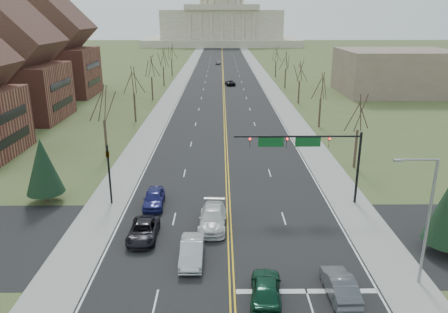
{
  "coord_description": "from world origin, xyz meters",
  "views": [
    {
      "loc": [
        -0.74,
        -26.01,
        17.74
      ],
      "look_at": [
        -0.39,
        19.1,
        3.0
      ],
      "focal_mm": 35.0,
      "sensor_mm": 36.0,
      "label": 1
    }
  ],
  "objects_px": {
    "car_nb_outer_lead": "(340,285)",
    "car_far_nb": "(230,83)",
    "signal_left": "(109,168)",
    "street_light": "(425,214)",
    "car_sb_outer_second": "(154,198)",
    "car_sb_outer_lead": "(143,231)",
    "car_nb_inner_lead": "(266,289)",
    "car_far_sb": "(218,63)",
    "signal_mast": "(307,147)",
    "car_sb_inner_lead": "(192,251)",
    "car_sb_inner_second": "(213,218)"
  },
  "relations": [
    {
      "from": "car_nb_outer_lead",
      "to": "car_sb_outer_second",
      "type": "relative_size",
      "value": 0.99
    },
    {
      "from": "car_sb_outer_lead",
      "to": "car_nb_inner_lead",
      "type": "bearing_deg",
      "value": -41.96
    },
    {
      "from": "car_sb_inner_lead",
      "to": "car_far_nb",
      "type": "bearing_deg",
      "value": 87.02
    },
    {
      "from": "car_sb_outer_second",
      "to": "car_far_sb",
      "type": "height_order",
      "value": "car_sb_outer_second"
    },
    {
      "from": "car_nb_outer_lead",
      "to": "car_far_nb",
      "type": "xyz_separation_m",
      "value": [
        -5.32,
        90.02,
        -0.1
      ]
    },
    {
      "from": "car_sb_outer_lead",
      "to": "car_far_nb",
      "type": "distance_m",
      "value": 82.66
    },
    {
      "from": "signal_left",
      "to": "car_sb_inner_lead",
      "type": "distance_m",
      "value": 13.92
    },
    {
      "from": "car_nb_outer_lead",
      "to": "car_far_sb",
      "type": "bearing_deg",
      "value": -88.2
    },
    {
      "from": "car_far_sb",
      "to": "car_nb_outer_lead",
      "type": "bearing_deg",
      "value": -84.22
    },
    {
      "from": "car_sb_outer_lead",
      "to": "car_far_nb",
      "type": "relative_size",
      "value": 1.02
    },
    {
      "from": "car_far_nb",
      "to": "signal_left",
      "type": "bearing_deg",
      "value": 72.33
    },
    {
      "from": "car_nb_outer_lead",
      "to": "signal_left",
      "type": "bearing_deg",
      "value": -40.63
    },
    {
      "from": "street_light",
      "to": "car_far_sb",
      "type": "height_order",
      "value": "street_light"
    },
    {
      "from": "car_sb_outer_second",
      "to": "car_far_nb",
      "type": "height_order",
      "value": "car_sb_outer_second"
    },
    {
      "from": "car_sb_inner_lead",
      "to": "car_far_nb",
      "type": "xyz_separation_m",
      "value": [
        4.67,
        85.63,
        -0.12
      ]
    },
    {
      "from": "signal_mast",
      "to": "car_sb_inner_second",
      "type": "height_order",
      "value": "signal_mast"
    },
    {
      "from": "street_light",
      "to": "car_far_sb",
      "type": "relative_size",
      "value": 2.25
    },
    {
      "from": "car_nb_inner_lead",
      "to": "car_sb_outer_lead",
      "type": "relative_size",
      "value": 0.98
    },
    {
      "from": "car_sb_inner_lead",
      "to": "car_far_nb",
      "type": "height_order",
      "value": "car_sb_inner_lead"
    },
    {
      "from": "car_nb_outer_lead",
      "to": "car_sb_outer_second",
      "type": "distance_m",
      "value": 20.21
    },
    {
      "from": "car_far_nb",
      "to": "car_sb_outer_second",
      "type": "bearing_deg",
      "value": 75.59
    },
    {
      "from": "car_sb_inner_lead",
      "to": "car_far_sb",
      "type": "xyz_separation_m",
      "value": [
        1.31,
        135.15,
        -0.11
      ]
    },
    {
      "from": "car_nb_inner_lead",
      "to": "car_sb_outer_lead",
      "type": "xyz_separation_m",
      "value": [
        -9.33,
        8.24,
        -0.14
      ]
    },
    {
      "from": "car_far_nb",
      "to": "car_sb_outer_lead",
      "type": "bearing_deg",
      "value": 76.15
    },
    {
      "from": "signal_left",
      "to": "car_sb_outer_lead",
      "type": "bearing_deg",
      "value": -58.72
    },
    {
      "from": "car_nb_outer_lead",
      "to": "car_sb_inner_lead",
      "type": "xyz_separation_m",
      "value": [
        -9.99,
        4.39,
        0.02
      ]
    },
    {
      "from": "car_sb_outer_second",
      "to": "car_far_nb",
      "type": "relative_size",
      "value": 0.98
    },
    {
      "from": "signal_left",
      "to": "car_nb_outer_lead",
      "type": "xyz_separation_m",
      "value": [
        18.57,
        -14.97,
        -2.92
      ]
    },
    {
      "from": "signal_mast",
      "to": "street_light",
      "type": "height_order",
      "value": "street_light"
    },
    {
      "from": "car_nb_inner_lead",
      "to": "street_light",
      "type": "bearing_deg",
      "value": -164.6
    },
    {
      "from": "car_sb_outer_lead",
      "to": "car_far_sb",
      "type": "height_order",
      "value": "car_sb_outer_lead"
    },
    {
      "from": "car_sb_inner_lead",
      "to": "car_sb_inner_second",
      "type": "relative_size",
      "value": 0.84
    },
    {
      "from": "car_nb_outer_lead",
      "to": "car_sb_outer_second",
      "type": "height_order",
      "value": "car_sb_outer_second"
    },
    {
      "from": "car_nb_outer_lead",
      "to": "car_far_nb",
      "type": "distance_m",
      "value": 90.18
    },
    {
      "from": "street_light",
      "to": "car_sb_outer_lead",
      "type": "relative_size",
      "value": 1.82
    },
    {
      "from": "car_sb_outer_lead",
      "to": "signal_mast",
      "type": "bearing_deg",
      "value": 25.51
    },
    {
      "from": "car_nb_inner_lead",
      "to": "car_sb_inner_second",
      "type": "xyz_separation_m",
      "value": [
        -3.61,
        10.3,
        0.0
      ]
    },
    {
      "from": "car_nb_outer_lead",
      "to": "car_sb_inner_second",
      "type": "relative_size",
      "value": 0.83
    },
    {
      "from": "signal_left",
      "to": "street_light",
      "type": "distance_m",
      "value": 27.78
    },
    {
      "from": "street_light",
      "to": "car_nb_inner_lead",
      "type": "distance_m",
      "value": 11.6
    },
    {
      "from": "car_nb_inner_lead",
      "to": "car_sb_inner_second",
      "type": "bearing_deg",
      "value": -65.33
    },
    {
      "from": "car_nb_inner_lead",
      "to": "car_nb_outer_lead",
      "type": "bearing_deg",
      "value": -169.92
    },
    {
      "from": "car_sb_outer_second",
      "to": "signal_mast",
      "type": "bearing_deg",
      "value": 0.25
    },
    {
      "from": "signal_mast",
      "to": "car_sb_inner_lead",
      "type": "relative_size",
      "value": 2.51
    },
    {
      "from": "car_sb_outer_lead",
      "to": "car_sb_inner_second",
      "type": "height_order",
      "value": "car_sb_inner_second"
    },
    {
      "from": "car_nb_inner_lead",
      "to": "car_far_sb",
      "type": "relative_size",
      "value": 1.21
    },
    {
      "from": "car_sb_outer_second",
      "to": "car_nb_outer_lead",
      "type": "bearing_deg",
      "value": -47.41
    },
    {
      "from": "street_light",
      "to": "car_sb_outer_lead",
      "type": "bearing_deg",
      "value": 162.26
    },
    {
      "from": "signal_left",
      "to": "car_sb_outer_lead",
      "type": "height_order",
      "value": "signal_left"
    },
    {
      "from": "car_sb_inner_second",
      "to": "street_light",
      "type": "bearing_deg",
      "value": -28.35
    }
  ]
}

